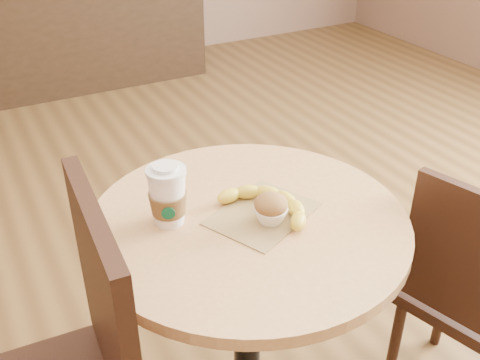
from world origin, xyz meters
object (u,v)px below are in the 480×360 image
Objects in this scene: muffin at (271,208)px; cafe_table at (248,285)px; coffee_cup at (168,197)px; chair_right at (475,296)px; banana at (267,207)px.

cafe_table is at bearing 134.18° from muffin.
coffee_cup reaches higher than muffin.
banana is (-0.53, 0.22, 0.32)m from chair_right.
muffin is at bearing -45.82° from cafe_table.
cafe_table is 5.11× the size of coffee_cup.
cafe_table is 0.25m from muffin.
banana is (0.01, 0.03, -0.02)m from muffin.
cafe_table is at bearing 149.52° from banana.
chair_right is 10.40× the size of muffin.
muffin is at bearing -127.51° from banana.
coffee_cup is at bearing 136.84° from banana.
chair_right is at bearing -0.49° from coffee_cup.
muffin is at bearing 54.92° from chair_right.
banana is at bearing -7.45° from cafe_table.
coffee_cup is 0.23m from muffin.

